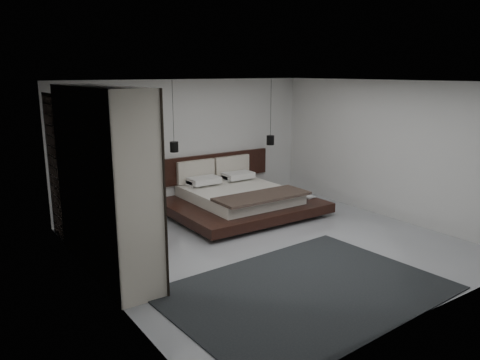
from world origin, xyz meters
TOP-DOWN VIEW (x-y plane):
  - floor at (0.00, 0.00)m, footprint 6.00×6.00m
  - ceiling at (0.00, 0.00)m, footprint 6.00×6.00m
  - wall_back at (0.00, 3.00)m, footprint 6.00×0.00m
  - wall_front at (0.00, -3.00)m, footprint 6.00×0.00m
  - wall_left at (-3.00, 0.00)m, footprint 0.00×6.00m
  - wall_right at (3.00, 0.00)m, footprint 0.00×6.00m
  - lattice_screen at (-2.95, 2.45)m, footprint 0.05×0.90m
  - bed at (0.60, 1.90)m, footprint 3.01×2.49m
  - book_lower at (1.84, 1.21)m, footprint 0.25×0.32m
  - book_upper at (1.82, 1.18)m, footprint 0.21×0.27m
  - pendant_left at (-0.64, 2.40)m, footprint 0.17×0.17m
  - pendant_right at (1.84, 2.40)m, footprint 0.18×0.18m
  - wardrobe at (-2.70, 0.60)m, footprint 0.66×2.82m
  - rug at (-0.72, -1.70)m, footprint 3.91×2.89m

SIDE VIEW (x-z plane):
  - floor at x=0.00m, z-range 0.00..0.00m
  - rug at x=-0.72m, z-range 0.00..0.02m
  - book_lower at x=1.84m, z-range 0.28..0.31m
  - bed at x=0.60m, z-range -0.26..0.86m
  - book_upper at x=1.82m, z-range 0.31..0.33m
  - lattice_screen at x=-2.95m, z-range 0.00..2.60m
  - wardrobe at x=-2.70m, z-range 0.00..2.77m
  - wall_back at x=0.00m, z-range -1.60..4.40m
  - wall_front at x=0.00m, z-range -1.60..4.40m
  - wall_left at x=-3.00m, z-range -1.60..4.40m
  - wall_right at x=3.00m, z-range -1.60..4.40m
  - pendant_right at x=1.84m, z-range 0.66..2.16m
  - pendant_left at x=-0.64m, z-range 0.76..2.19m
  - ceiling at x=0.00m, z-range 2.80..2.80m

